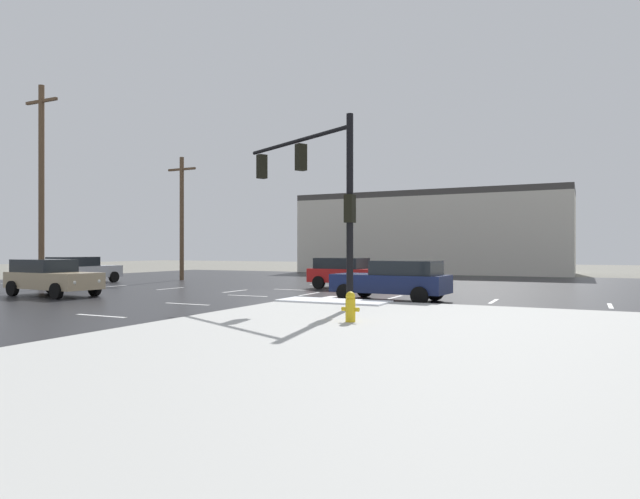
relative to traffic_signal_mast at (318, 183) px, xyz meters
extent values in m
plane|color=slate|center=(-4.89, 5.03, -4.33)|extent=(120.00, 120.00, 0.00)
cube|color=#232326|center=(-4.89, 5.03, -4.32)|extent=(44.00, 44.00, 0.02)
cube|color=#B2B2AD|center=(7.11, -6.97, -4.26)|extent=(18.00, 18.00, 0.14)
cube|color=white|center=(0.11, 1.03, -4.16)|extent=(4.00, 1.60, 0.06)
cube|color=silver|center=(-4.89, -4.97, -4.31)|extent=(2.00, 0.15, 0.01)
cube|color=silver|center=(-4.89, -0.97, -4.31)|extent=(2.00, 0.15, 0.01)
cube|color=silver|center=(-4.89, 3.03, -4.31)|extent=(2.00, 0.15, 0.01)
cube|color=silver|center=(-4.89, 7.03, -4.31)|extent=(2.00, 0.15, 0.01)
cube|color=silver|center=(-4.89, 11.03, -4.31)|extent=(2.00, 0.15, 0.01)
cube|color=silver|center=(-4.89, 15.03, -4.31)|extent=(2.00, 0.15, 0.01)
cube|color=silver|center=(-4.89, 19.03, -4.31)|extent=(2.00, 0.15, 0.01)
cube|color=silver|center=(-4.89, 23.03, -4.31)|extent=(2.00, 0.15, 0.01)
cube|color=silver|center=(-22.89, 5.03, -4.31)|extent=(0.15, 2.00, 0.01)
cube|color=silver|center=(-18.89, 5.03, -4.31)|extent=(0.15, 2.00, 0.01)
cube|color=silver|center=(-14.89, 5.03, -4.31)|extent=(0.15, 2.00, 0.01)
cube|color=silver|center=(-10.89, 5.03, -4.31)|extent=(0.15, 2.00, 0.01)
cube|color=silver|center=(-6.89, 5.03, -4.31)|extent=(0.15, 2.00, 0.01)
cube|color=silver|center=(-2.89, 5.03, -4.31)|extent=(0.15, 2.00, 0.01)
cube|color=silver|center=(1.11, 5.03, -4.31)|extent=(0.15, 2.00, 0.01)
cube|color=silver|center=(5.11, 5.03, -4.31)|extent=(0.15, 2.00, 0.01)
cube|color=silver|center=(9.11, 5.03, -4.31)|extent=(0.15, 2.00, 0.01)
cube|color=silver|center=(-1.39, 1.03, -4.31)|extent=(0.45, 7.00, 0.01)
cylinder|color=black|center=(1.51, -0.79, -1.07)|extent=(0.22, 0.22, 6.24)
cylinder|color=black|center=(-1.20, 0.63, 1.65)|extent=(5.48, 2.95, 0.14)
cube|color=black|center=(-0.93, 0.49, 1.02)|extent=(0.41, 0.45, 0.95)
sphere|color=red|center=(-1.07, 0.56, 1.31)|extent=(0.20, 0.20, 0.20)
cube|color=black|center=(-3.36, 1.76, 1.02)|extent=(0.41, 0.45, 0.95)
sphere|color=red|center=(-3.51, 1.83, 1.31)|extent=(0.20, 0.20, 0.20)
cube|color=black|center=(1.51, -0.79, -0.99)|extent=(0.28, 0.36, 0.90)
cylinder|color=gold|center=(2.77, -3.79, -3.89)|extent=(0.26, 0.26, 0.60)
sphere|color=gold|center=(2.77, -3.79, -3.52)|extent=(0.25, 0.25, 0.25)
cylinder|color=gold|center=(2.59, -3.79, -3.86)|extent=(0.12, 0.11, 0.11)
cylinder|color=gold|center=(2.95, -3.79, -3.86)|extent=(0.12, 0.11, 0.11)
cube|color=beige|center=(-3.61, 30.43, -1.13)|extent=(22.59, 8.00, 6.41)
cube|color=#3F3D3A|center=(-3.61, 30.43, 2.33)|extent=(22.59, 8.00, 0.50)
cube|color=tan|center=(-12.40, -0.66, -3.63)|extent=(4.63, 2.16, 0.70)
cube|color=black|center=(-13.08, -0.61, -3.01)|extent=(2.60, 1.85, 0.55)
cylinder|color=black|center=(-10.81, 0.11, -3.98)|extent=(0.68, 0.27, 0.66)
cylinder|color=black|center=(-10.95, -1.69, -3.98)|extent=(0.68, 0.27, 0.66)
cylinder|color=black|center=(-13.86, 0.36, -3.98)|extent=(0.68, 0.27, 0.66)
cylinder|color=black|center=(-14.00, -1.43, -3.98)|extent=(0.68, 0.27, 0.66)
sphere|color=white|center=(-10.16, -0.27, -3.63)|extent=(0.18, 0.18, 0.18)
sphere|color=white|center=(-10.26, -1.42, -3.63)|extent=(0.18, 0.18, 0.18)
cube|color=#141E47|center=(1.40, 3.57, -3.63)|extent=(4.62, 2.12, 0.70)
cube|color=black|center=(2.08, 3.52, -3.01)|extent=(2.59, 1.83, 0.55)
cylinder|color=black|center=(-0.19, 2.79, -3.98)|extent=(0.67, 0.27, 0.66)
cylinder|color=black|center=(-0.06, 4.58, -3.98)|extent=(0.67, 0.27, 0.66)
cylinder|color=black|center=(2.86, 2.56, -3.98)|extent=(0.67, 0.27, 0.66)
cylinder|color=black|center=(2.99, 4.36, -3.98)|extent=(0.67, 0.27, 0.66)
sphere|color=white|center=(-0.83, 3.16, -3.63)|extent=(0.18, 0.18, 0.18)
sphere|color=white|center=(-0.75, 4.31, -3.63)|extent=(0.18, 0.18, 0.18)
cube|color=#B7BABF|center=(-18.71, 6.35, -3.63)|extent=(1.87, 4.53, 0.70)
cube|color=black|center=(-18.72, 5.67, -3.01)|extent=(1.70, 2.50, 0.55)
cylinder|color=black|center=(-19.58, 7.89, -3.98)|extent=(0.23, 0.66, 0.66)
cylinder|color=black|center=(-17.78, 7.86, -3.98)|extent=(0.23, 0.66, 0.66)
cylinder|color=black|center=(-19.63, 4.83, -3.98)|extent=(0.23, 0.66, 0.66)
cylinder|color=black|center=(-17.83, 4.80, -3.98)|extent=(0.23, 0.66, 0.66)
sphere|color=white|center=(-19.25, 8.56, -3.63)|extent=(0.18, 0.18, 0.18)
sphere|color=white|center=(-18.10, 8.54, -3.63)|extent=(0.18, 0.18, 0.18)
cube|color=#B21919|center=(-2.36, 8.98, -3.63)|extent=(4.60, 2.07, 0.70)
cube|color=black|center=(-3.03, 9.02, -3.01)|extent=(2.57, 1.81, 0.55)
cylinder|color=black|center=(-0.78, 9.78, -3.98)|extent=(0.67, 0.26, 0.66)
cylinder|color=black|center=(-0.89, 7.99, -3.98)|extent=(0.67, 0.26, 0.66)
cylinder|color=black|center=(-3.83, 9.97, -3.98)|extent=(0.67, 0.26, 0.66)
cylinder|color=black|center=(-3.94, 8.18, -3.98)|extent=(0.67, 0.26, 0.66)
sphere|color=white|center=(-0.13, 9.42, -3.63)|extent=(0.18, 0.18, 0.18)
sphere|color=white|center=(-0.20, 8.27, -3.63)|extent=(0.18, 0.18, 0.18)
cylinder|color=brown|center=(-16.31, 1.73, 0.81)|extent=(0.28, 0.28, 10.30)
cube|color=brown|center=(-16.31, 1.73, 5.16)|extent=(2.20, 0.14, 0.14)
cylinder|color=brown|center=(-15.71, 11.69, -0.26)|extent=(0.28, 0.28, 8.15)
cube|color=brown|center=(-15.71, 11.69, 3.02)|extent=(2.20, 0.14, 0.14)
camera|label=1|loc=(8.24, -17.00, -2.31)|focal=30.79mm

